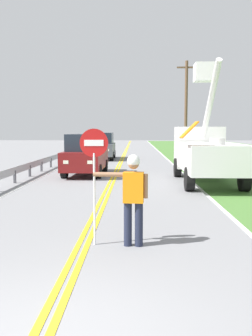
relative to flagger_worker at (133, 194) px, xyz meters
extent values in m
cube|color=yellow|center=(-1.09, 16.50, -1.04)|extent=(0.11, 110.00, 0.01)
cube|color=yellow|center=(-0.91, 16.50, -1.04)|extent=(0.11, 110.00, 0.01)
cube|color=silver|center=(2.60, 16.50, -1.04)|extent=(0.12, 110.00, 0.01)
cube|color=silver|center=(-4.60, 16.50, -1.04)|extent=(0.12, 110.00, 0.01)
cylinder|color=#1E2338|center=(0.12, -0.01, -0.61)|extent=(0.16, 0.16, 0.88)
cylinder|color=#1E2338|center=(-0.10, 0.01, -0.61)|extent=(0.16, 0.16, 0.88)
cube|color=orange|center=(0.01, 0.00, 0.13)|extent=(0.42, 0.27, 0.60)
cylinder|color=#996B4C|center=(-0.49, 0.04, 0.38)|extent=(0.61, 0.14, 0.09)
cylinder|color=#996B4C|center=(0.25, -0.02, 0.16)|extent=(0.09, 0.09, 0.48)
sphere|color=#996B4C|center=(0.01, 0.00, 0.60)|extent=(0.22, 0.22, 0.22)
sphere|color=white|center=(0.01, 0.00, 0.65)|extent=(0.25, 0.25, 0.25)
cylinder|color=silver|center=(-0.77, 0.06, -0.12)|extent=(0.04, 0.04, 1.85)
cylinder|color=#B71414|center=(-0.77, 0.06, 1.00)|extent=(0.56, 0.03, 0.56)
cube|color=white|center=(-0.77, 0.04, 1.00)|extent=(0.38, 0.01, 0.12)
cube|color=silver|center=(3.14, 7.70, 0.16)|extent=(2.35, 4.62, 1.10)
cube|color=silver|center=(3.17, 11.15, 0.41)|extent=(2.22, 2.12, 2.00)
cube|color=#1E2833|center=(3.18, 12.18, 0.71)|extent=(1.98, 0.08, 0.90)
cylinder|color=silver|center=(3.13, 6.78, 0.83)|extent=(0.56, 0.56, 0.24)
cylinder|color=silver|center=(3.14, 8.31, 2.41)|extent=(0.27, 3.22, 3.06)
cube|color=white|center=(3.16, 9.83, 3.85)|extent=(0.91, 0.91, 0.80)
cube|color=orange|center=(1.94, 5.91, 1.26)|extent=(0.60, 0.81, 0.59)
cylinder|color=black|center=(2.14, 10.96, -0.59)|extent=(0.33, 0.92, 0.92)
cylinder|color=black|center=(4.20, 10.94, -0.59)|extent=(0.33, 0.92, 0.92)
cylinder|color=black|center=(2.10, 6.67, -0.59)|extent=(0.33, 0.92, 0.92)
cylinder|color=black|center=(4.16, 6.65, -0.59)|extent=(0.33, 0.92, 0.92)
cube|color=maroon|center=(-2.50, 11.67, -0.25)|extent=(1.95, 4.64, 0.92)
cube|color=#1E2833|center=(-2.50, 11.67, 0.63)|extent=(1.69, 2.89, 0.84)
cube|color=#EAEACC|center=(-2.01, 9.37, -0.20)|extent=(0.24, 0.07, 0.16)
cube|color=#EAEACC|center=(-3.11, 9.40, -0.20)|extent=(0.24, 0.07, 0.16)
cylinder|color=black|center=(-1.72, 10.22, -0.71)|extent=(0.30, 0.69, 0.68)
cylinder|color=black|center=(-3.36, 10.26, -0.71)|extent=(0.30, 0.69, 0.68)
cylinder|color=black|center=(-1.65, 13.07, -0.71)|extent=(0.30, 0.69, 0.68)
cylinder|color=black|center=(-3.29, 13.11, -0.71)|extent=(0.30, 0.69, 0.68)
cube|color=#4C5156|center=(-2.56, 21.83, -0.25)|extent=(1.88, 4.62, 0.92)
cube|color=#1E2833|center=(-2.56, 21.83, 0.63)|extent=(1.65, 2.87, 0.84)
cube|color=#EAEACC|center=(-1.98, 19.56, -0.20)|extent=(0.24, 0.06, 0.16)
cube|color=#EAEACC|center=(-3.09, 19.55, -0.20)|extent=(0.24, 0.06, 0.16)
cylinder|color=black|center=(-1.72, 20.41, -0.71)|extent=(0.29, 0.68, 0.68)
cylinder|color=black|center=(-3.36, 20.40, -0.71)|extent=(0.29, 0.68, 0.68)
cylinder|color=black|center=(-1.75, 23.27, -0.71)|extent=(0.29, 0.68, 0.68)
cylinder|color=black|center=(-3.39, 23.25, -0.71)|extent=(0.29, 0.68, 0.68)
cylinder|color=brown|center=(4.76, 27.54, 3.28)|extent=(0.28, 0.28, 8.66)
cube|color=brown|center=(4.76, 27.54, 7.01)|extent=(1.80, 0.14, 0.14)
cube|color=#9EA0A3|center=(-5.20, 12.00, -0.50)|extent=(0.06, 32.00, 0.32)
cube|color=#4C4C51|center=(-5.20, 8.57, -0.77)|extent=(0.10, 0.10, 0.55)
cube|color=#4C4C51|center=(-5.20, 10.86, -0.77)|extent=(0.10, 0.10, 0.55)
cube|color=#4C4C51|center=(-5.20, 13.14, -0.77)|extent=(0.10, 0.10, 0.55)
cube|color=#4C4C51|center=(-5.20, 15.43, -0.77)|extent=(0.10, 0.10, 0.55)
cube|color=#4C4C51|center=(-5.20, 17.71, -0.77)|extent=(0.10, 0.10, 0.55)
cube|color=#4C4C51|center=(-5.20, 20.00, -0.77)|extent=(0.10, 0.10, 0.55)
cube|color=#4C4C51|center=(-5.20, 22.28, -0.77)|extent=(0.10, 0.10, 0.55)
cube|color=#4C4C51|center=(-5.20, 24.57, -0.77)|extent=(0.10, 0.10, 0.55)
cube|color=#4C4C51|center=(-5.20, 26.86, -0.77)|extent=(0.10, 0.10, 0.55)
camera|label=1|loc=(0.05, -7.12, 1.25)|focal=39.20mm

